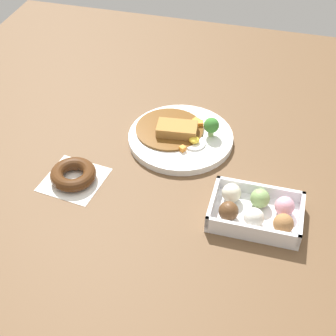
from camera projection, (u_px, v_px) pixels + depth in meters
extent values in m
plane|color=brown|center=(179.00, 175.00, 1.17)|extent=(1.60, 1.60, 0.00)
cylinder|color=white|center=(181.00, 138.00, 1.25)|extent=(0.27, 0.27, 0.02)
cylinder|color=brown|center=(169.00, 129.00, 1.26)|extent=(0.17, 0.17, 0.01)
cube|color=#A87538|center=(177.00, 129.00, 1.24)|extent=(0.11, 0.07, 0.02)
cylinder|color=white|center=(194.00, 143.00, 1.22)|extent=(0.06, 0.06, 0.00)
ellipsoid|color=yellow|center=(194.00, 140.00, 1.22)|extent=(0.03, 0.03, 0.01)
cylinder|color=#8CB766|center=(211.00, 132.00, 1.24)|extent=(0.01, 0.01, 0.02)
sphere|color=#387A2D|center=(211.00, 125.00, 1.23)|extent=(0.04, 0.04, 0.04)
cube|color=orange|center=(183.00, 149.00, 1.20)|extent=(0.02, 0.02, 0.01)
cube|color=orange|center=(200.00, 124.00, 1.27)|extent=(0.02, 0.02, 0.02)
cube|color=orange|center=(195.00, 121.00, 1.28)|extent=(0.02, 0.02, 0.02)
cube|color=white|center=(255.00, 216.00, 1.06)|extent=(0.20, 0.13, 0.01)
cube|color=white|center=(301.00, 218.00, 1.03)|extent=(0.01, 0.13, 0.03)
cube|color=white|center=(213.00, 201.00, 1.07)|extent=(0.01, 0.13, 0.03)
cube|color=white|center=(260.00, 190.00, 1.09)|extent=(0.20, 0.01, 0.03)
cube|color=white|center=(252.00, 232.00, 1.00)|extent=(0.20, 0.01, 0.03)
sphere|color=pink|center=(285.00, 206.00, 1.05)|extent=(0.04, 0.04, 0.04)
sphere|color=#84A860|center=(260.00, 198.00, 1.06)|extent=(0.04, 0.04, 0.04)
sphere|color=#EFE5C6|center=(231.00, 193.00, 1.08)|extent=(0.04, 0.04, 0.04)
sphere|color=#9E6B3D|center=(283.00, 224.00, 1.01)|extent=(0.04, 0.04, 0.04)
sphere|color=silver|center=(254.00, 218.00, 1.02)|extent=(0.04, 0.04, 0.04)
sphere|color=brown|center=(229.00, 211.00, 1.04)|extent=(0.04, 0.04, 0.04)
cube|color=white|center=(74.00, 179.00, 1.15)|extent=(0.15, 0.15, 0.00)
torus|color=#4C2B14|center=(73.00, 174.00, 1.14)|extent=(0.11, 0.11, 0.03)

